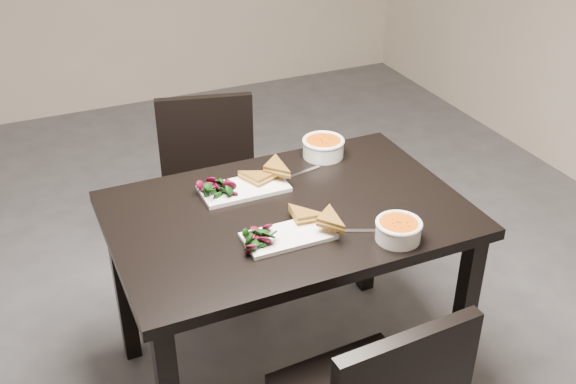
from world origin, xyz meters
The scene contains 13 objects.
ground centered at (0.00, 0.00, 0.00)m, with size 5.00×5.00×0.00m, color #47474C.
table centered at (0.33, -0.41, 0.65)m, with size 1.20×0.80×0.75m.
chair_far centered at (0.28, 0.32, 0.48)m, with size 0.51×0.51×0.85m.
plate_near centered at (0.26, -0.56, 0.76)m, with size 0.29×0.14×0.01m, color white.
sandwich_near centered at (0.33, -0.55, 0.79)m, with size 0.14×0.11×0.05m, color olive, non-canonical shape.
salad_near centered at (0.16, -0.56, 0.78)m, with size 0.09×0.08×0.04m, color black, non-canonical shape.
soup_bowl_near centered at (0.58, -0.71, 0.79)m, with size 0.15×0.15×0.07m.
cutlery_near centered at (0.49, -0.62, 0.75)m, with size 0.18×0.02×0.00m, color silver.
plate_far centered at (0.24, -0.23, 0.76)m, with size 0.31×0.16×0.02m, color white.
sandwich_far centered at (0.31, -0.24, 0.79)m, with size 0.16×0.12×0.05m, color olive, non-canonical shape.
salad_far centered at (0.14, -0.23, 0.79)m, with size 0.10×0.09×0.04m, color black, non-canonical shape.
soup_bowl_far centered at (0.62, -0.10, 0.79)m, with size 0.16×0.16×0.07m.
cutlery_far centered at (0.48, -0.20, 0.75)m, with size 0.18×0.02×0.00m, color silver.
Camera 1 is at (-0.47, -2.21, 1.98)m, focal length 42.53 mm.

